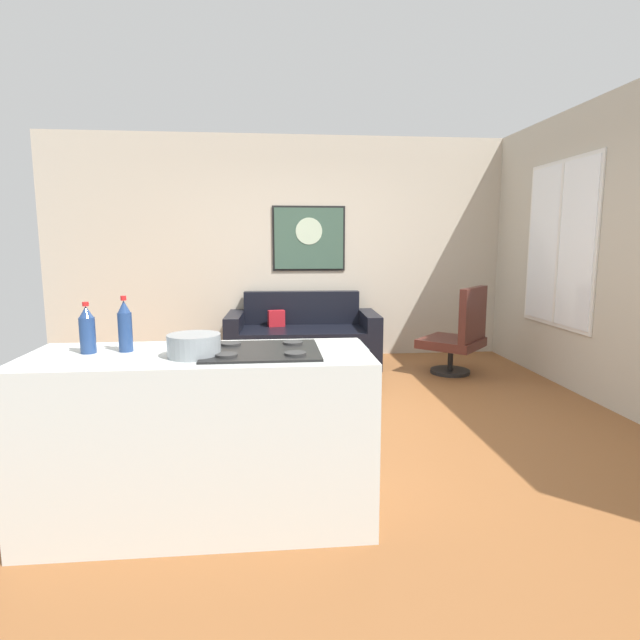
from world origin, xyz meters
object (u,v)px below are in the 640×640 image
at_px(mixing_bowl, 194,346).
at_px(coffee_table, 318,349).
at_px(couch, 302,340).
at_px(soda_bottle_2, 125,327).
at_px(soda_bottle, 87,330).
at_px(armchair, 459,335).
at_px(wall_painting, 309,238).

bearing_deg(mixing_bowl, coffee_table, 71.08).
bearing_deg(mixing_bowl, couch, 77.88).
xyz_separation_m(soda_bottle_2, mixing_bowl, (0.37, -0.16, -0.08)).
xyz_separation_m(soda_bottle, soda_bottle_2, (0.18, 0.02, 0.01)).
relative_size(couch, soda_bottle_2, 6.25).
xyz_separation_m(armchair, soda_bottle, (-3.04, -2.77, 0.59)).
distance_m(coffee_table, wall_painting, 1.89).
xyz_separation_m(armchair, soda_bottle_2, (-2.86, -2.75, 0.60)).
height_order(armchair, soda_bottle, soda_bottle).
height_order(armchair, soda_bottle_2, soda_bottle_2).
xyz_separation_m(coffee_table, soda_bottle, (-1.42, -2.37, 0.63)).
relative_size(couch, wall_painting, 1.98).
relative_size(armchair, mixing_bowl, 3.74).
height_order(couch, soda_bottle_2, soda_bottle_2).
xyz_separation_m(coffee_table, soda_bottle_2, (-1.23, -2.35, 0.64)).
bearing_deg(wall_painting, soda_bottle, -110.33).
bearing_deg(soda_bottle, wall_painting, 69.67).
bearing_deg(coffee_table, soda_bottle, -120.83).
height_order(soda_bottle, wall_painting, wall_painting).
relative_size(coffee_table, soda_bottle_2, 3.23).
xyz_separation_m(couch, soda_bottle_2, (-1.14, -3.42, 0.75)).
relative_size(couch, armchair, 1.85).
bearing_deg(soda_bottle_2, couch, 71.54).
bearing_deg(soda_bottle_2, mixing_bowl, -22.68).
height_order(armchair, mixing_bowl, mixing_bowl).
relative_size(armchair, soda_bottle_2, 3.38).
height_order(coffee_table, soda_bottle_2, soda_bottle_2).
distance_m(soda_bottle, mixing_bowl, 0.58).
bearing_deg(armchair, soda_bottle, -137.70).
bearing_deg(armchair, soda_bottle_2, -136.16).
xyz_separation_m(couch, armchair, (1.72, -0.68, 0.16)).
height_order(soda_bottle_2, mixing_bowl, soda_bottle_2).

